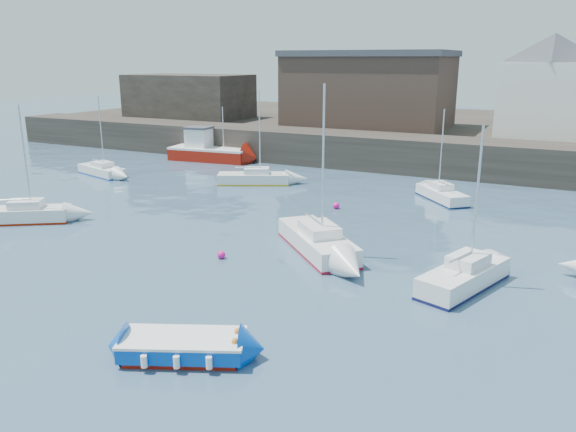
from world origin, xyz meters
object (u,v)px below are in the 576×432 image
at_px(fishing_boat, 208,150).
at_px(sailboat_a, 23,214).
at_px(buoy_near, 221,258).
at_px(buoy_mid, 438,292).
at_px(sailboat_f, 442,194).
at_px(sailboat_e, 102,170).
at_px(sailboat_h, 254,178).
at_px(sailboat_b, 317,241).
at_px(blue_dinghy, 183,346).
at_px(sailboat_c, 464,276).
at_px(buoy_far, 336,209).

xyz_separation_m(fishing_boat, sailboat_a, (2.16, -22.99, -0.51)).
height_order(buoy_near, buoy_mid, buoy_near).
bearing_deg(sailboat_f, buoy_near, -113.45).
relative_size(sailboat_e, sailboat_h, 0.92).
bearing_deg(sailboat_b, sailboat_h, 130.98).
relative_size(sailboat_b, sailboat_e, 1.27).
xyz_separation_m(blue_dinghy, sailboat_b, (-0.32, 11.87, 0.12)).
xyz_separation_m(sailboat_e, sailboat_h, (13.32, 2.79, 0.04)).
bearing_deg(sailboat_e, sailboat_f, 8.02).
relative_size(sailboat_c, buoy_far, 15.96).
height_order(sailboat_f, buoy_mid, sailboat_f).
bearing_deg(buoy_far, buoy_mid, -50.59).
relative_size(sailboat_f, buoy_mid, 17.27).
bearing_deg(fishing_boat, sailboat_a, -84.63).
bearing_deg(sailboat_f, sailboat_b, -104.33).
bearing_deg(blue_dinghy, buoy_near, 115.43).
relative_size(sailboat_a, sailboat_c, 1.01).
height_order(sailboat_f, buoy_far, sailboat_f).
relative_size(fishing_boat, sailboat_c, 1.17).
relative_size(sailboat_c, buoy_mid, 19.15).
height_order(sailboat_e, sailboat_f, sailboat_e).
bearing_deg(sailboat_h, buoy_mid, -40.64).
distance_m(blue_dinghy, sailboat_b, 11.88).
distance_m(sailboat_e, buoy_far, 22.09).
bearing_deg(sailboat_f, fishing_boat, 165.34).
distance_m(sailboat_b, sailboat_f, 14.21).
bearing_deg(buoy_mid, sailboat_c, 47.04).
bearing_deg(buoy_far, sailboat_c, -45.41).
height_order(sailboat_b, buoy_far, sailboat_b).
height_order(sailboat_a, sailboat_f, sailboat_a).
bearing_deg(fishing_boat, sailboat_h, -38.23).
distance_m(sailboat_a, sailboat_f, 27.40).
relative_size(sailboat_e, buoy_mid, 18.32).
height_order(blue_dinghy, sailboat_f, sailboat_f).
distance_m(blue_dinghy, buoy_near, 9.66).
xyz_separation_m(sailboat_h, buoy_near, (7.15, -15.80, -0.47)).
relative_size(sailboat_b, sailboat_f, 1.35).
xyz_separation_m(sailboat_b, sailboat_f, (3.52, 13.77, -0.11)).
relative_size(buoy_mid, buoy_far, 0.83).
distance_m(sailboat_a, sailboat_c, 25.83).
bearing_deg(sailboat_h, sailboat_a, -114.73).
bearing_deg(sailboat_b, buoy_near, -140.44).
distance_m(sailboat_b, buoy_far, 8.71).
distance_m(fishing_boat, sailboat_c, 35.36).
xyz_separation_m(sailboat_e, buoy_near, (20.47, -13.01, -0.44)).
bearing_deg(blue_dinghy, sailboat_f, 82.89).
bearing_deg(blue_dinghy, sailboat_c, 54.48).
xyz_separation_m(sailboat_e, buoy_mid, (31.05, -12.43, -0.44)).
height_order(buoy_near, buoy_far, buoy_far).
xyz_separation_m(sailboat_f, buoy_mid, (3.23, -16.35, -0.44)).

